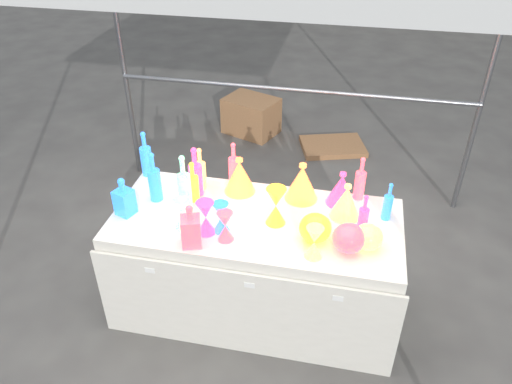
% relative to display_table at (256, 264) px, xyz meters
% --- Properties ---
extents(ground, '(80.00, 80.00, 0.00)m').
position_rel_display_table_xyz_m(ground, '(-0.00, 0.01, -0.37)').
color(ground, '#66635E').
rests_on(ground, ground).
extents(display_table, '(1.84, 0.83, 0.75)m').
position_rel_display_table_xyz_m(display_table, '(0.00, 0.00, 0.00)').
color(display_table, silver).
rests_on(display_table, ground).
extents(cardboard_box_closed, '(0.67, 0.58, 0.41)m').
position_rel_display_table_xyz_m(cardboard_box_closed, '(-0.58, 2.55, -0.17)').
color(cardboard_box_closed, '#A27149').
rests_on(cardboard_box_closed, ground).
extents(cardboard_box_flat, '(0.76, 0.64, 0.06)m').
position_rel_display_table_xyz_m(cardboard_box_flat, '(0.35, 2.35, -0.35)').
color(cardboard_box_flat, '#A27149').
rests_on(cardboard_box_flat, ground).
extents(bottle_1, '(0.10, 0.10, 0.34)m').
position_rel_display_table_xyz_m(bottle_1, '(-0.85, 0.36, 0.54)').
color(bottle_1, '#1A9141').
rests_on(bottle_1, display_table).
extents(bottle_2, '(0.09, 0.09, 0.32)m').
position_rel_display_table_xyz_m(bottle_2, '(-0.23, 0.36, 0.54)').
color(bottle_2, orange).
rests_on(bottle_2, display_table).
extents(bottle_3, '(0.09, 0.09, 0.35)m').
position_rel_display_table_xyz_m(bottle_3, '(-0.44, 0.20, 0.55)').
color(bottle_3, '#1C44A8').
rests_on(bottle_3, display_table).
extents(bottle_4, '(0.08, 0.08, 0.30)m').
position_rel_display_table_xyz_m(bottle_4, '(-0.43, 0.27, 0.53)').
color(bottle_4, '#148167').
rests_on(bottle_4, display_table).
extents(bottle_5, '(0.11, 0.11, 0.38)m').
position_rel_display_table_xyz_m(bottle_5, '(-0.46, 0.03, 0.57)').
color(bottle_5, '#D72B85').
rests_on(bottle_5, display_table).
extents(bottle_6, '(0.08, 0.08, 0.28)m').
position_rel_display_table_xyz_m(bottle_6, '(-0.44, 0.13, 0.52)').
color(bottle_6, red).
rests_on(bottle_6, display_table).
extents(bottle_7, '(0.11, 0.11, 0.35)m').
position_rel_display_table_xyz_m(bottle_7, '(-0.68, 0.08, 0.55)').
color(bottle_7, '#1A9141').
rests_on(bottle_7, display_table).
extents(decanter_1, '(0.14, 0.14, 0.27)m').
position_rel_display_table_xyz_m(decanter_1, '(-0.31, -0.30, 0.51)').
color(decanter_1, orange).
rests_on(decanter_1, display_table).
extents(decanter_2, '(0.13, 0.13, 0.26)m').
position_rel_display_table_xyz_m(decanter_2, '(-0.81, -0.10, 0.51)').
color(decanter_2, '#1A9141').
rests_on(decanter_2, display_table).
extents(hourglass_0, '(0.10, 0.10, 0.19)m').
position_rel_display_table_xyz_m(hourglass_0, '(-0.13, -0.22, 0.47)').
color(hourglass_0, orange).
rests_on(hourglass_0, display_table).
extents(hourglass_1, '(0.13, 0.13, 0.22)m').
position_rel_display_table_xyz_m(hourglass_1, '(-0.26, -0.18, 0.48)').
color(hourglass_1, '#1C44A8').
rests_on(hourglass_1, display_table).
extents(hourglass_2, '(0.12, 0.12, 0.20)m').
position_rel_display_table_xyz_m(hourglass_2, '(0.39, -0.27, 0.48)').
color(hourglass_2, '#148167').
rests_on(hourglass_2, display_table).
extents(hourglass_3, '(0.13, 0.13, 0.21)m').
position_rel_display_table_xyz_m(hourglass_3, '(-0.41, -0.17, 0.48)').
color(hourglass_3, '#D72B85').
rests_on(hourglass_3, display_table).
extents(hourglass_4, '(0.14, 0.14, 0.25)m').
position_rel_display_table_xyz_m(hourglass_4, '(0.13, -0.00, 0.50)').
color(hourglass_4, red).
rests_on(hourglass_4, display_table).
extents(hourglass_5, '(0.12, 0.12, 0.20)m').
position_rel_display_table_xyz_m(hourglass_5, '(-0.18, -0.15, 0.48)').
color(hourglass_5, '#1A9141').
rests_on(hourglass_5, display_table).
extents(globe_0, '(0.22, 0.22, 0.15)m').
position_rel_display_table_xyz_m(globe_0, '(0.38, -0.12, 0.45)').
color(globe_0, red).
rests_on(globe_0, display_table).
extents(globe_1, '(0.17, 0.17, 0.13)m').
position_rel_display_table_xyz_m(globe_1, '(0.68, -0.13, 0.44)').
color(globe_1, '#148167').
rests_on(globe_1, display_table).
extents(globe_2, '(0.25, 0.25, 0.15)m').
position_rel_display_table_xyz_m(globe_2, '(0.57, -0.17, 0.45)').
color(globe_2, orange).
rests_on(globe_2, display_table).
extents(globe_3, '(0.20, 0.20, 0.13)m').
position_rel_display_table_xyz_m(globe_3, '(0.57, -0.17, 0.44)').
color(globe_3, '#1C44A8').
rests_on(globe_3, display_table).
extents(lampshade_0, '(0.23, 0.23, 0.25)m').
position_rel_display_table_xyz_m(lampshade_0, '(-0.17, 0.29, 0.50)').
color(lampshade_0, yellow).
rests_on(lampshade_0, display_table).
extents(lampshade_1, '(0.23, 0.23, 0.26)m').
position_rel_display_table_xyz_m(lampshade_1, '(0.25, 0.29, 0.51)').
color(lampshade_1, yellow).
rests_on(lampshade_1, display_table).
extents(lampshade_2, '(0.24, 0.24, 0.23)m').
position_rel_display_table_xyz_m(lampshade_2, '(0.50, 0.29, 0.49)').
color(lampshade_2, '#1C44A8').
rests_on(lampshade_2, display_table).
extents(lampshade_3, '(0.24, 0.24, 0.23)m').
position_rel_display_table_xyz_m(lampshade_3, '(0.54, 0.15, 0.49)').
color(lampshade_3, '#148167').
rests_on(lampshade_3, display_table).
extents(bottle_8, '(0.06, 0.06, 0.26)m').
position_rel_display_table_xyz_m(bottle_8, '(0.79, 0.18, 0.51)').
color(bottle_8, '#1A9141').
rests_on(bottle_8, display_table).
extents(bottle_9, '(0.07, 0.07, 0.31)m').
position_rel_display_table_xyz_m(bottle_9, '(0.61, 0.37, 0.53)').
color(bottle_9, orange).
rests_on(bottle_9, display_table).
extents(bottle_10, '(0.08, 0.08, 0.27)m').
position_rel_display_table_xyz_m(bottle_10, '(0.64, -0.00, 0.51)').
color(bottle_10, '#1C44A8').
rests_on(bottle_10, display_table).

